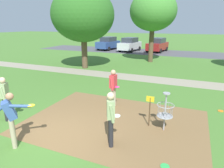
% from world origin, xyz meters
% --- Properties ---
extents(ground_plane, '(160.00, 160.00, 0.00)m').
position_xyz_m(ground_plane, '(0.00, 0.00, 0.00)').
color(ground_plane, '#47752D').
extents(dirt_tee_pad, '(6.58, 4.77, 0.01)m').
position_xyz_m(dirt_tee_pad, '(1.51, 1.96, 0.00)').
color(dirt_tee_pad, brown).
rests_on(dirt_tee_pad, ground).
extents(disc_golf_basket, '(0.98, 0.58, 1.39)m').
position_xyz_m(disc_golf_basket, '(3.26, 2.06, 0.75)').
color(disc_golf_basket, '#9E9EA3').
rests_on(disc_golf_basket, ground).
extents(player_foreground_watching, '(0.41, 0.48, 1.71)m').
position_xyz_m(player_foreground_watching, '(0.91, 3.25, 0.97)').
color(player_foreground_watching, tan).
rests_on(player_foreground_watching, ground).
extents(player_throwing, '(0.45, 0.49, 1.71)m').
position_xyz_m(player_throwing, '(-2.40, 0.52, 0.97)').
color(player_throwing, '#232328').
rests_on(player_throwing, ground).
extents(player_waiting_left, '(1.04, 0.71, 1.71)m').
position_xyz_m(player_waiting_left, '(-0.72, -0.66, 0.99)').
color(player_waiting_left, tan).
rests_on(player_waiting_left, ground).
extents(player_waiting_right, '(0.45, 0.49, 1.71)m').
position_xyz_m(player_waiting_right, '(1.95, 0.53, 0.97)').
color(player_waiting_right, '#232328').
rests_on(player_waiting_right, ground).
extents(frisbee_near_basket, '(0.22, 0.22, 0.02)m').
position_xyz_m(frisbee_near_basket, '(5.33, 4.61, 0.01)').
color(frisbee_near_basket, orange).
rests_on(frisbee_near_basket, ground).
extents(frisbee_by_tee, '(0.24, 0.24, 0.02)m').
position_xyz_m(frisbee_by_tee, '(3.65, 0.16, 0.01)').
color(frisbee_by_tee, green).
rests_on(frisbee_by_tee, ground).
extents(tree_near_right, '(4.99, 4.99, 6.41)m').
position_xyz_m(tree_near_right, '(-4.48, 9.97, 4.27)').
color(tree_near_right, brown).
rests_on(tree_near_right, ground).
extents(tree_mid_left, '(4.33, 4.33, 6.60)m').
position_xyz_m(tree_mid_left, '(0.02, 15.02, 4.74)').
color(tree_mid_left, brown).
rests_on(tree_mid_left, ground).
extents(parking_lot_strip, '(36.00, 6.00, 0.01)m').
position_xyz_m(parking_lot_strip, '(0.00, 22.28, 0.00)').
color(parking_lot_strip, '#4C4C51').
rests_on(parking_lot_strip, ground).
extents(parked_car_leftmost, '(2.41, 4.41, 1.84)m').
position_xyz_m(parked_car_leftmost, '(-7.82, 22.43, 0.92)').
color(parked_car_leftmost, '#2D4784').
rests_on(parked_car_leftmost, ground).
extents(parked_car_center_left, '(2.37, 4.39, 1.84)m').
position_xyz_m(parked_car_center_left, '(-4.39, 22.02, 0.92)').
color(parked_car_center_left, silver).
rests_on(parked_car_center_left, ground).
extents(parked_car_center_right, '(2.44, 4.42, 1.84)m').
position_xyz_m(parked_car_center_right, '(-0.75, 22.91, 0.92)').
color(parked_car_center_right, maroon).
rests_on(parked_car_center_right, ground).
extents(gravel_path, '(40.00, 1.69, 0.00)m').
position_xyz_m(gravel_path, '(0.00, 8.55, 0.00)').
color(gravel_path, gray).
rests_on(gravel_path, ground).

